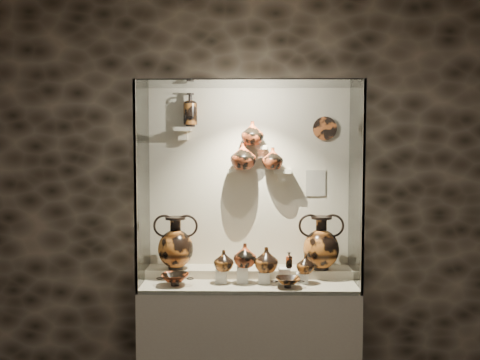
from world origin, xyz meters
The scene contains 35 objects.
wall_back centered at (0.00, 2.50, 1.60)m, with size 5.00×0.02×3.20m, color black.
plinth centered at (0.00, 2.18, 0.40)m, with size 1.70×0.60×0.80m, color beige.
front_tier centered at (0.00, 2.18, 0.82)m, with size 1.68×0.58×0.03m, color #BEAF93.
rear_tier centered at (0.00, 2.35, 0.85)m, with size 1.70×0.25×0.10m, color #BEAF93.
back_panel centered at (0.00, 2.50, 1.60)m, with size 1.70×0.03×1.60m, color beige.
glass_front centered at (0.00, 1.88, 1.60)m, with size 1.70×0.01×1.60m, color white.
glass_left centered at (-0.85, 2.18, 1.60)m, with size 0.01×0.60×1.60m, color white.
glass_right centered at (0.85, 2.18, 1.60)m, with size 0.01×0.60×1.60m, color white.
glass_top centered at (0.00, 2.18, 2.40)m, with size 1.70×0.60×0.01m, color white.
frame_post_left centered at (-0.84, 1.89, 1.60)m, with size 0.02×0.02×1.60m, color gray.
frame_post_right centered at (0.84, 1.89, 1.60)m, with size 0.02×0.02×1.60m, color gray.
pedestal_a centered at (-0.22, 2.13, 0.88)m, with size 0.09×0.09×0.10m, color silver.
pedestal_b centered at (-0.05, 2.13, 0.90)m, with size 0.09×0.09×0.13m, color silver.
pedestal_c centered at (0.12, 2.13, 0.88)m, with size 0.09×0.09×0.09m, color silver.
pedestal_d centered at (0.28, 2.13, 0.89)m, with size 0.09×0.09×0.12m, color silver.
pedestal_e centered at (0.42, 2.13, 0.87)m, with size 0.09×0.09×0.08m, color silver.
bracket_ul centered at (-0.55, 2.42, 2.05)m, with size 0.14×0.12×0.04m, color beige.
bracket_ca centered at (-0.10, 2.42, 1.70)m, with size 0.14×0.12×0.04m, color beige.
bracket_cb centered at (0.10, 2.42, 1.90)m, with size 0.10×0.12×0.04m, color beige.
bracket_cc centered at (0.28, 2.42, 1.70)m, with size 0.14×0.12×0.04m, color beige.
amphora_left centered at (-0.60, 2.30, 1.12)m, with size 0.35×0.35×0.44m, color #AB5C20, non-canonical shape.
amphora_right centered at (0.59, 2.29, 1.12)m, with size 0.35×0.35×0.44m, color #AB5C20, non-canonical shape.
jug_a centered at (-0.20, 2.11, 1.01)m, with size 0.16×0.16×0.16m, color #AB5C20.
jug_b centered at (-0.03, 2.11, 1.05)m, with size 0.18×0.18×0.19m, color #B0431F.
jug_c centered at (0.14, 2.12, 1.02)m, with size 0.19×0.19×0.20m, color #AB5C20.
jug_e centered at (0.44, 2.12, 0.98)m, with size 0.14×0.14×0.15m, color #AB5C20.
lekythos_small centered at (0.32, 2.13, 1.02)m, with size 0.06×0.06×0.14m, color #B0431F, non-canonical shape.
kylix_left centered at (-0.57, 2.04, 0.89)m, with size 0.28×0.24×0.11m, color #B0431F, non-canonical shape.
kylix_right centered at (0.30, 1.99, 0.88)m, with size 0.24×0.20×0.10m, color #AB5C20, non-canonical shape.
lekythos_tall centered at (-0.48, 2.41, 2.22)m, with size 0.13×0.13×0.31m, color #AB5C20, non-canonical shape.
ovoid_vase_a centered at (-0.05, 2.36, 1.83)m, with size 0.21×0.21×0.22m, color #B0431F.
ovoid_vase_b centered at (0.03, 2.38, 2.02)m, with size 0.19×0.19×0.20m, color #B0431F.
ovoid_vase_c centered at (0.20, 2.38, 1.81)m, with size 0.17×0.17×0.18m, color #B0431F.
wall_plate centered at (0.64, 2.47, 2.06)m, with size 0.20×0.20×0.02m, color #B85624.
info_placard centered at (0.56, 2.47, 1.60)m, with size 0.17×0.01×0.22m, color beige.
Camera 1 is at (-0.01, -2.03, 1.92)m, focal length 40.00 mm.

